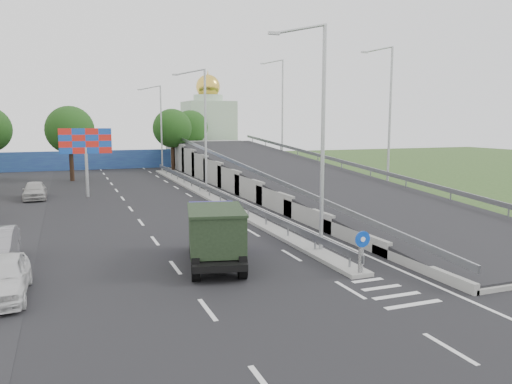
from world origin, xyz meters
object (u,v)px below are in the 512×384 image
billboard (86,145)px  dump_truck (215,232)px  sign_bollard (361,252)px  lamp_post_near (319,127)px  lamp_post_mid (203,124)px  parked_car_a (1,278)px  parked_car_e (35,190)px  lamp_post_far (160,123)px  church (209,126)px

billboard → dump_truck: size_ratio=0.91×
sign_bollard → lamp_post_near: 6.12m
lamp_post_mid → parked_car_a: size_ratio=2.31×
dump_truck → parked_car_a: dump_truck is taller
sign_bollard → parked_car_e: sign_bollard is taller
lamp_post_far → parked_car_a: lamp_post_far is taller
lamp_post_far → billboard: lamp_post_far is taller
church → lamp_post_mid: bearing=-106.2°
lamp_post_far → lamp_post_near: bearing=-90.0°
lamp_post_far → lamp_post_mid: bearing=-90.0°
church → parked_car_e: (-22.91, -31.83, -4.60)m
lamp_post_near → parked_car_e: 26.21m
lamp_post_far → dump_truck: lamp_post_far is taller
billboard → parked_car_a: 23.95m
lamp_post_near → parked_car_a: lamp_post_near is taller
sign_bollard → parked_car_e: (-12.91, 25.99, -0.32)m
lamp_post_mid → church: (9.89, 34.00, -0.50)m
sign_bollard → lamp_post_far: 44.08m
parked_car_a → lamp_post_far: bearing=73.2°
parked_car_a → parked_car_e: (-0.10, 23.56, -0.03)m
sign_bollard → lamp_post_far: lamp_post_far is taller
parked_car_a → dump_truck: bearing=10.8°
parked_car_a → lamp_post_mid: bearing=59.4°
sign_bollard → lamp_post_mid: lamp_post_mid is taller
sign_bollard → billboard: (-9.00, 25.83, 3.15)m
lamp_post_near → parked_car_e: size_ratio=2.41×
sign_bollard → billboard: bearing=109.2°
dump_truck → parked_car_e: (-8.15, 22.10, -0.68)m
lamp_post_near → lamp_post_far: same height
lamp_post_near → billboard: 23.87m
parked_car_a → parked_car_e: size_ratio=1.04×
lamp_post_mid → church: 35.41m
sign_bollard → lamp_post_mid: size_ratio=0.17×
parked_car_a → sign_bollard: bearing=-10.2°
sign_bollard → church: 58.84m
lamp_post_near → church: (9.89, 54.00, -0.50)m
dump_truck → parked_car_e: dump_truck is taller
lamp_post_near → billboard: size_ratio=1.83×
lamp_post_mid → billboard: bearing=167.6°
lamp_post_far → dump_truck: size_ratio=1.67×
lamp_post_near → sign_bollard: bearing=-91.6°
lamp_post_mid → dump_truck: (-4.87, -19.94, -4.41)m
parked_car_a → parked_car_e: parked_car_a is taller
church → parked_car_a: church is taller
sign_bollard → lamp_post_far: size_ratio=0.17×
lamp_post_mid → parked_car_a: lamp_post_mid is taller
lamp_post_near → lamp_post_far: 40.00m
sign_bollard → church: size_ratio=0.12×
sign_bollard → billboard: billboard is taller
billboard → dump_truck: billboard is taller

